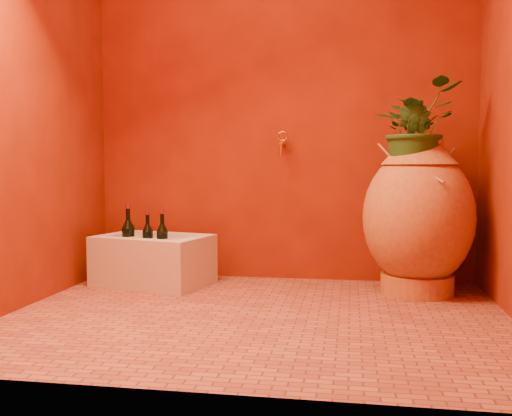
% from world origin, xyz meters
% --- Properties ---
extents(floor, '(2.50, 2.50, 0.00)m').
position_xyz_m(floor, '(0.00, 0.00, 0.00)').
color(floor, '#9B4E32').
rests_on(floor, ground).
extents(wall_back, '(2.50, 0.02, 2.50)m').
position_xyz_m(wall_back, '(0.00, 1.00, 1.25)').
color(wall_back, '#621805').
rests_on(wall_back, ground).
extents(wall_left, '(0.02, 2.00, 2.50)m').
position_xyz_m(wall_left, '(-1.25, 0.00, 1.25)').
color(wall_left, '#621805').
rests_on(wall_left, ground).
extents(amphora, '(0.74, 0.74, 0.92)m').
position_xyz_m(amphora, '(0.85, 0.65, 0.46)').
color(amphora, '#B07531').
rests_on(amphora, floor).
extents(stone_basin, '(0.77, 0.62, 0.31)m').
position_xyz_m(stone_basin, '(-0.77, 0.65, 0.15)').
color(stone_basin, beige).
rests_on(stone_basin, floor).
extents(wine_bottle_a, '(0.07, 0.07, 0.30)m').
position_xyz_m(wine_bottle_a, '(-0.71, 0.64, 0.28)').
color(wine_bottle_a, black).
rests_on(wine_bottle_a, stone_basin).
extents(wine_bottle_b, '(0.08, 0.08, 0.34)m').
position_xyz_m(wine_bottle_b, '(-0.92, 0.60, 0.29)').
color(wine_bottle_b, black).
rests_on(wine_bottle_b, stone_basin).
extents(wine_bottle_c, '(0.07, 0.07, 0.29)m').
position_xyz_m(wine_bottle_c, '(-0.82, 0.69, 0.28)').
color(wine_bottle_c, black).
rests_on(wine_bottle_c, stone_basin).
extents(wall_tap, '(0.07, 0.15, 0.16)m').
position_xyz_m(wall_tap, '(0.02, 0.92, 0.91)').
color(wall_tap, '#AC7C27').
rests_on(wall_tap, wall_back).
extents(plant_main, '(0.65, 0.64, 0.54)m').
position_xyz_m(plant_main, '(0.82, 0.65, 0.97)').
color(plant_main, '#1D4F1C').
rests_on(plant_main, amphora).
extents(plant_side, '(0.28, 0.28, 0.40)m').
position_xyz_m(plant_side, '(0.81, 0.60, 0.91)').
color(plant_side, '#1D4F1C').
rests_on(plant_side, amphora).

